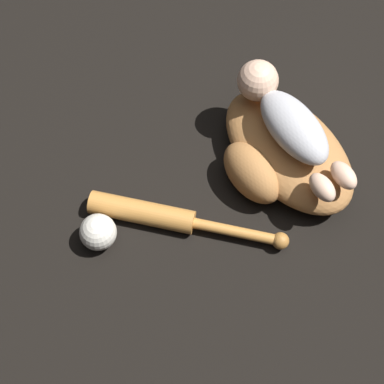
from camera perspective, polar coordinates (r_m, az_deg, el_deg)
name	(u,v)px	position (r m, az deg, el deg)	size (l,w,h in m)	color
ground_plane	(299,170)	(1.50, 9.49, 1.99)	(6.00, 6.00, 0.00)	black
baseball_glove	(282,154)	(1.45, 8.02, 3.39)	(0.40, 0.30, 0.10)	#A8703D
baby_figure	(287,118)	(1.39, 8.41, 6.53)	(0.36, 0.13, 0.09)	#B2B2B7
baseball_bat	(163,217)	(1.39, -2.57, -2.21)	(0.30, 0.37, 0.05)	#C6843D
baseball	(98,232)	(1.37, -8.35, -3.55)	(0.08, 0.08, 0.08)	silver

